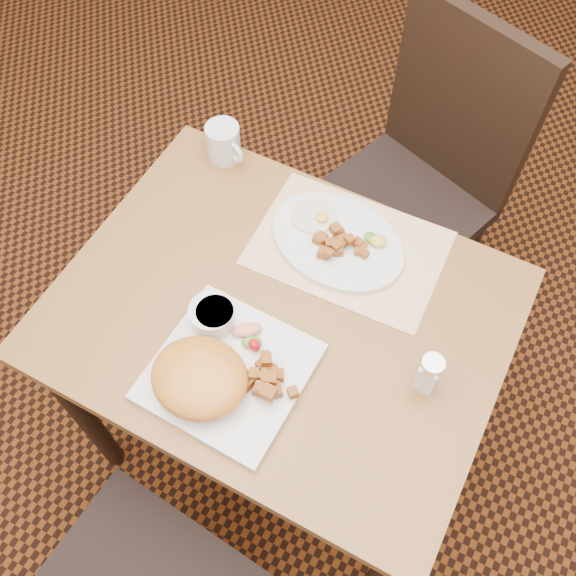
{
  "coord_description": "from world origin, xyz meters",
  "views": [
    {
      "loc": [
        0.31,
        -0.55,
        1.89
      ],
      "look_at": [
        0.01,
        0.02,
        0.82
      ],
      "focal_mm": 40.0,
      "sensor_mm": 36.0,
      "label": 1
    }
  ],
  "objects_px": {
    "plate_square": "(229,372)",
    "salt_shaker": "(429,373)",
    "coffee_mug": "(224,143)",
    "table": "(280,335)",
    "plate_oval": "(337,242)",
    "chair_far": "(421,173)"
  },
  "relations": [
    {
      "from": "plate_square",
      "to": "salt_shaker",
      "type": "relative_size",
      "value": 2.8
    },
    {
      "from": "salt_shaker",
      "to": "chair_far",
      "type": "bearing_deg",
      "value": 109.22
    },
    {
      "from": "table",
      "to": "coffee_mug",
      "type": "relative_size",
      "value": 8.34
    },
    {
      "from": "plate_oval",
      "to": "chair_far",
      "type": "bearing_deg",
      "value": 83.92
    },
    {
      "from": "table",
      "to": "chair_far",
      "type": "xyz_separation_m",
      "value": [
        0.08,
        0.67,
        -0.1
      ]
    },
    {
      "from": "salt_shaker",
      "to": "coffee_mug",
      "type": "bearing_deg",
      "value": 152.93
    },
    {
      "from": "plate_oval",
      "to": "salt_shaker",
      "type": "relative_size",
      "value": 3.05
    },
    {
      "from": "plate_oval",
      "to": "plate_square",
      "type": "bearing_deg",
      "value": -97.91
    },
    {
      "from": "plate_square",
      "to": "salt_shaker",
      "type": "height_order",
      "value": "salt_shaker"
    },
    {
      "from": "plate_square",
      "to": "salt_shaker",
      "type": "xyz_separation_m",
      "value": [
        0.34,
        0.15,
        0.04
      ]
    },
    {
      "from": "plate_square",
      "to": "coffee_mug",
      "type": "distance_m",
      "value": 0.56
    },
    {
      "from": "plate_square",
      "to": "plate_oval",
      "type": "height_order",
      "value": "plate_oval"
    },
    {
      "from": "plate_oval",
      "to": "salt_shaker",
      "type": "height_order",
      "value": "salt_shaker"
    },
    {
      "from": "chair_far",
      "to": "plate_oval",
      "type": "xyz_separation_m",
      "value": [
        -0.05,
        -0.46,
        0.22
      ]
    },
    {
      "from": "table",
      "to": "plate_square",
      "type": "distance_m",
      "value": 0.2
    },
    {
      "from": "plate_square",
      "to": "plate_oval",
      "type": "bearing_deg",
      "value": 82.09
    },
    {
      "from": "chair_far",
      "to": "plate_square",
      "type": "distance_m",
      "value": 0.87
    },
    {
      "from": "table",
      "to": "plate_oval",
      "type": "distance_m",
      "value": 0.24
    },
    {
      "from": "plate_oval",
      "to": "coffee_mug",
      "type": "distance_m",
      "value": 0.36
    },
    {
      "from": "plate_square",
      "to": "chair_far",
      "type": "bearing_deg",
      "value": 83.11
    },
    {
      "from": "salt_shaker",
      "to": "table",
      "type": "bearing_deg",
      "value": 177.66
    },
    {
      "from": "table",
      "to": "plate_oval",
      "type": "xyz_separation_m",
      "value": [
        0.03,
        0.2,
        0.12
      ]
    }
  ]
}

